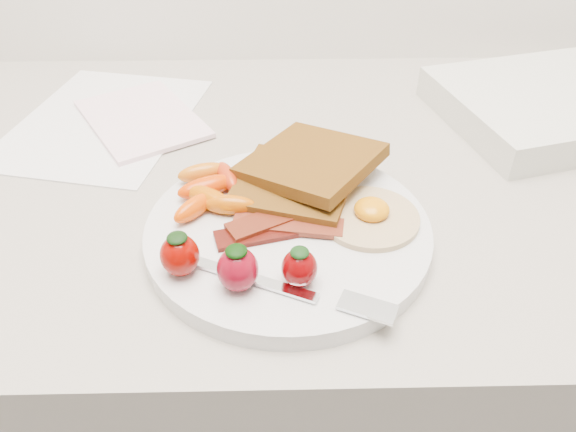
{
  "coord_description": "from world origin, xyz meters",
  "views": [
    {
      "loc": [
        0.0,
        1.16,
        1.25
      ],
      "look_at": [
        0.01,
        1.57,
        0.93
      ],
      "focal_mm": 35.0,
      "sensor_mm": 36.0,
      "label": 1
    }
  ],
  "objects": [
    {
      "name": "fork",
      "position": [
        0.02,
        1.48,
        0.92
      ],
      "size": [
        0.17,
        0.08,
        0.0
      ],
      "color": "white",
      "rests_on": "plate"
    },
    {
      "name": "counter",
      "position": [
        0.0,
        1.7,
        0.45
      ],
      "size": [
        2.0,
        0.6,
        0.9
      ],
      "primitive_type": "cube",
      "color": "gray",
      "rests_on": "ground"
    },
    {
      "name": "notepad",
      "position": [
        -0.17,
        1.8,
        0.91
      ],
      "size": [
        0.2,
        0.22,
        0.01
      ],
      "primitive_type": "cube",
      "rotation": [
        0.0,
        0.0,
        0.55
      ],
      "color": "#F9D1DC",
      "rests_on": "paper_sheet"
    },
    {
      "name": "toast_upper",
      "position": [
        0.03,
        1.64,
        0.94
      ],
      "size": [
        0.17,
        0.17,
        0.03
      ],
      "primitive_type": "cube",
      "rotation": [
        0.0,
        -0.1,
        -0.63
      ],
      "color": "#421F0A",
      "rests_on": "toast_lower"
    },
    {
      "name": "fried_egg",
      "position": [
        0.09,
        1.57,
        0.92
      ],
      "size": [
        0.12,
        0.12,
        0.02
      ],
      "color": "beige",
      "rests_on": "plate"
    },
    {
      "name": "strawberries",
      "position": [
        -0.04,
        1.5,
        0.94
      ],
      "size": [
        0.13,
        0.05,
        0.04
      ],
      "color": "#770400",
      "rests_on": "plate"
    },
    {
      "name": "bacon_strips",
      "position": [
        0.0,
        1.56,
        0.92
      ],
      "size": [
        0.12,
        0.08,
        0.01
      ],
      "color": "black",
      "rests_on": "plate"
    },
    {
      "name": "baby_carrots",
      "position": [
        -0.07,
        1.61,
        0.93
      ],
      "size": [
        0.09,
        0.1,
        0.02
      ],
      "color": "#CC3500",
      "rests_on": "plate"
    },
    {
      "name": "appliance",
      "position": [
        0.36,
        1.8,
        0.92
      ],
      "size": [
        0.33,
        0.29,
        0.04
      ],
      "primitive_type": "cube",
      "rotation": [
        0.0,
        0.0,
        0.26
      ],
      "color": "silver",
      "rests_on": "counter"
    },
    {
      "name": "plate",
      "position": [
        0.01,
        1.57,
        0.91
      ],
      "size": [
        0.27,
        0.27,
        0.02
      ],
      "primitive_type": "cylinder",
      "color": "silver",
      "rests_on": "counter"
    },
    {
      "name": "paper_sheet",
      "position": [
        -0.22,
        1.8,
        0.9
      ],
      "size": [
        0.26,
        0.31,
        0.0
      ],
      "primitive_type": "cube",
      "rotation": [
        0.0,
        0.0,
        -0.21
      ],
      "color": "white",
      "rests_on": "counter"
    },
    {
      "name": "toast_lower",
      "position": [
        0.02,
        1.62,
        0.93
      ],
      "size": [
        0.14,
        0.14,
        0.01
      ],
      "primitive_type": "cube",
      "rotation": [
        0.0,
        0.0,
        -0.3
      ],
      "color": "#371F0E",
      "rests_on": "plate"
    }
  ]
}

